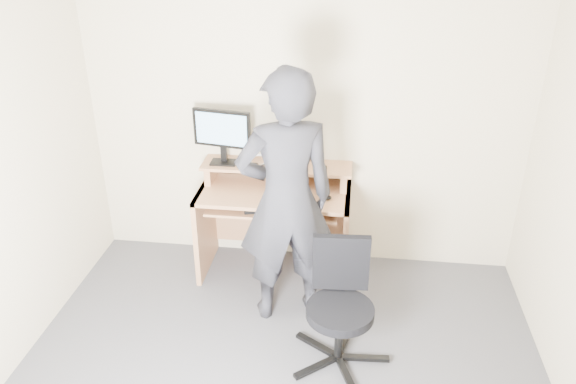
% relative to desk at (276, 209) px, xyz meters
% --- Properties ---
extents(back_wall, '(3.50, 0.02, 2.50)m').
position_rel_desk_xyz_m(back_wall, '(0.20, 0.22, 0.70)').
color(back_wall, beige).
rests_on(back_wall, ground).
extents(desk, '(1.20, 0.60, 0.91)m').
position_rel_desk_xyz_m(desk, '(0.00, 0.00, 0.00)').
color(desk, '#B17D56').
rests_on(desk, ground).
extents(monitor, '(0.47, 0.13, 0.45)m').
position_rel_desk_xyz_m(monitor, '(-0.43, 0.04, 0.63)').
color(monitor, black).
rests_on(monitor, desk).
extents(external_drive, '(0.10, 0.14, 0.20)m').
position_rel_desk_xyz_m(external_drive, '(-0.01, 0.09, 0.46)').
color(external_drive, black).
rests_on(external_drive, desk).
extents(travel_mug, '(0.09, 0.09, 0.19)m').
position_rel_desk_xyz_m(travel_mug, '(0.13, 0.09, 0.46)').
color(travel_mug, '#B3B2B7').
rests_on(travel_mug, desk).
extents(smartphone, '(0.07, 0.13, 0.01)m').
position_rel_desk_xyz_m(smartphone, '(0.37, 0.01, 0.37)').
color(smartphone, black).
rests_on(smartphone, desk).
extents(charger, '(0.05, 0.04, 0.03)m').
position_rel_desk_xyz_m(charger, '(-0.16, -0.01, 0.38)').
color(charger, black).
rests_on(charger, desk).
extents(headphones, '(0.18, 0.18, 0.06)m').
position_rel_desk_xyz_m(headphones, '(-0.15, 0.13, 0.37)').
color(headphones, silver).
rests_on(headphones, desk).
extents(keyboard, '(0.49, 0.29, 0.03)m').
position_rel_desk_xyz_m(keyboard, '(0.00, -0.17, 0.12)').
color(keyboard, black).
rests_on(keyboard, desk).
extents(mouse, '(0.11, 0.08, 0.04)m').
position_rel_desk_xyz_m(mouse, '(0.41, -0.18, 0.22)').
color(mouse, black).
rests_on(mouse, desk).
extents(office_chair, '(0.65, 0.67, 0.84)m').
position_rel_desk_xyz_m(office_chair, '(0.57, -1.02, -0.09)').
color(office_chair, black).
rests_on(office_chair, ground).
extents(person, '(0.80, 0.65, 1.88)m').
position_rel_desk_xyz_m(person, '(0.16, -0.59, 0.39)').
color(person, black).
rests_on(person, ground).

